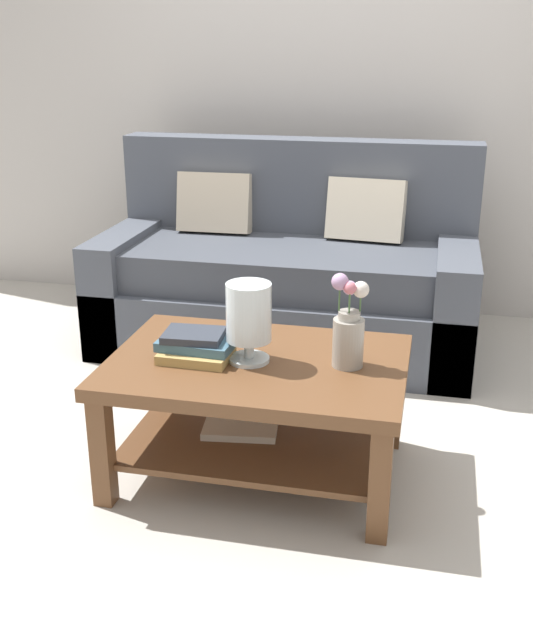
# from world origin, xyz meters

# --- Properties ---
(ground_plane) EXTENTS (10.00, 10.00, 0.00)m
(ground_plane) POSITION_xyz_m (0.00, 0.00, 0.00)
(ground_plane) COLOR #B7B2A8
(back_wall) EXTENTS (6.40, 0.12, 2.70)m
(back_wall) POSITION_xyz_m (0.00, 1.65, 1.35)
(back_wall) COLOR #BCB7B2
(back_wall) RESTS_ON ground
(couch) EXTENTS (1.94, 0.90, 1.06)m
(couch) POSITION_xyz_m (-0.14, 0.91, 0.36)
(couch) COLOR #474C56
(couch) RESTS_ON ground
(coffee_table) EXTENTS (1.08, 0.75, 0.47)m
(coffee_table) POSITION_xyz_m (0.02, -0.43, 0.34)
(coffee_table) COLOR brown
(coffee_table) RESTS_ON ground
(book_stack_main) EXTENTS (0.28, 0.21, 0.10)m
(book_stack_main) POSITION_xyz_m (-0.20, -0.46, 0.51)
(book_stack_main) COLOR tan
(book_stack_main) RESTS_ON coffee_table
(glass_hurricane_vase) EXTENTS (0.16, 0.16, 0.29)m
(glass_hurricane_vase) POSITION_xyz_m (-0.01, -0.45, 0.64)
(glass_hurricane_vase) COLOR silver
(glass_hurricane_vase) RESTS_ON coffee_table
(flower_pitcher) EXTENTS (0.13, 0.11, 0.34)m
(flower_pitcher) POSITION_xyz_m (0.34, -0.41, 0.60)
(flower_pitcher) COLOR #9E998E
(flower_pitcher) RESTS_ON coffee_table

